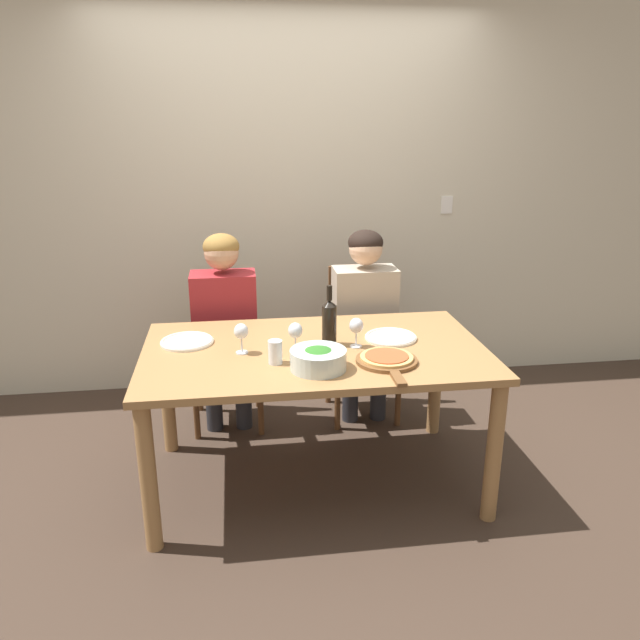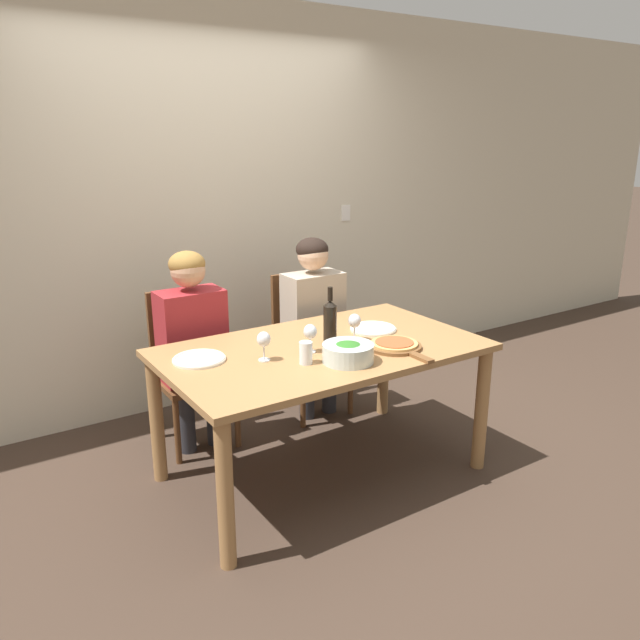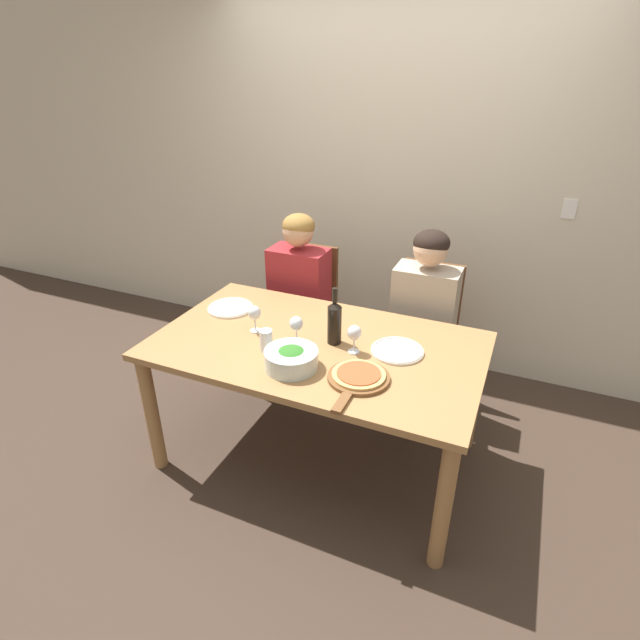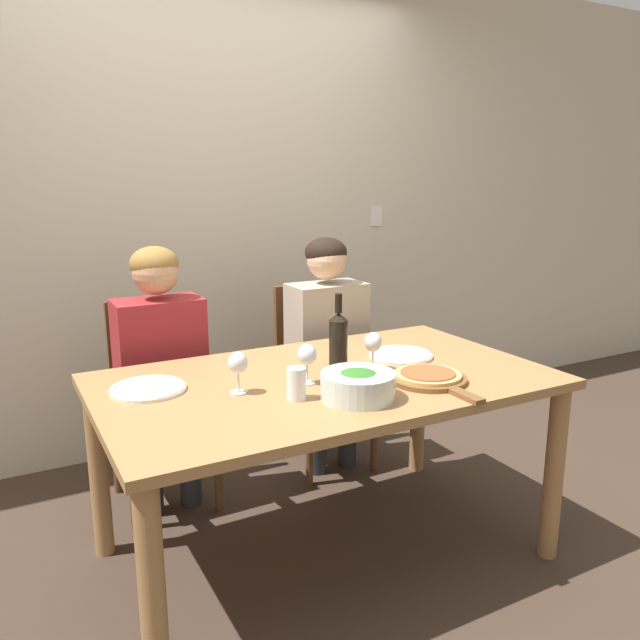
{
  "view_description": "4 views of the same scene",
  "coord_description": "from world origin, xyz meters",
  "px_view_note": "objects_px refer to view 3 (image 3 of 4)",
  "views": [
    {
      "loc": [
        -0.37,
        -2.85,
        1.87
      ],
      "look_at": [
        0.04,
        0.08,
        0.87
      ],
      "focal_mm": 35.0,
      "sensor_mm": 36.0,
      "label": 1
    },
    {
      "loc": [
        -1.73,
        -2.61,
        1.85
      ],
      "look_at": [
        0.05,
        0.09,
        0.87
      ],
      "focal_mm": 35.0,
      "sensor_mm": 36.0,
      "label": 2
    },
    {
      "loc": [
        0.91,
        -2.05,
        2.05
      ],
      "look_at": [
        0.01,
        0.01,
        0.89
      ],
      "focal_mm": 28.0,
      "sensor_mm": 36.0,
      "label": 3
    },
    {
      "loc": [
        -1.09,
        -1.97,
        1.5
      ],
      "look_at": [
        0.06,
        0.15,
        0.94
      ],
      "focal_mm": 35.0,
      "sensor_mm": 36.0,
      "label": 4
    }
  ],
  "objects_px": {
    "chair_right": "(425,333)",
    "dinner_plate_left": "(231,308)",
    "wine_glass_left": "(255,314)",
    "person_woman": "(298,286)",
    "wine_glass_centre": "(296,325)",
    "dinner_plate_right": "(397,350)",
    "pizza_on_board": "(358,377)",
    "water_tumbler": "(266,340)",
    "wine_glass_right": "(354,334)",
    "broccoli_bowl": "(291,359)",
    "chair_left": "(306,309)",
    "wine_bottle": "(335,321)",
    "person_man": "(424,308)"
  },
  "relations": [
    {
      "from": "chair_right",
      "to": "dinner_plate_left",
      "type": "distance_m",
      "value": 1.25
    },
    {
      "from": "broccoli_bowl",
      "to": "water_tumbler",
      "type": "xyz_separation_m",
      "value": [
        -0.19,
        0.09,
        0.01
      ]
    },
    {
      "from": "person_man",
      "to": "dinner_plate_left",
      "type": "distance_m",
      "value": 1.16
    },
    {
      "from": "wine_bottle",
      "to": "dinner_plate_right",
      "type": "distance_m",
      "value": 0.35
    },
    {
      "from": "dinner_plate_right",
      "to": "wine_glass_left",
      "type": "bearing_deg",
      "value": -172.86
    },
    {
      "from": "chair_left",
      "to": "water_tumbler",
      "type": "relative_size",
      "value": 8.39
    },
    {
      "from": "chair_left",
      "to": "wine_glass_centre",
      "type": "distance_m",
      "value": 0.99
    },
    {
      "from": "person_woman",
      "to": "wine_bottle",
      "type": "distance_m",
      "value": 0.85
    },
    {
      "from": "chair_right",
      "to": "dinner_plate_right",
      "type": "relative_size",
      "value": 3.53
    },
    {
      "from": "wine_bottle",
      "to": "wine_glass_centre",
      "type": "bearing_deg",
      "value": -155.61
    },
    {
      "from": "wine_glass_left",
      "to": "wine_glass_right",
      "type": "bearing_deg",
      "value": 0.73
    },
    {
      "from": "person_woman",
      "to": "wine_glass_centre",
      "type": "relative_size",
      "value": 7.97
    },
    {
      "from": "chair_right",
      "to": "wine_glass_centre",
      "type": "relative_size",
      "value": 6.22
    },
    {
      "from": "wine_bottle",
      "to": "pizza_on_board",
      "type": "distance_m",
      "value": 0.38
    },
    {
      "from": "wine_glass_centre",
      "to": "wine_bottle",
      "type": "bearing_deg",
      "value": 24.39
    },
    {
      "from": "chair_left",
      "to": "wine_glass_left",
      "type": "bearing_deg",
      "value": -83.71
    },
    {
      "from": "person_woman",
      "to": "dinner_plate_right",
      "type": "distance_m",
      "value": 1.05
    },
    {
      "from": "chair_right",
      "to": "water_tumbler",
      "type": "height_order",
      "value": "chair_right"
    },
    {
      "from": "pizza_on_board",
      "to": "water_tumbler",
      "type": "distance_m",
      "value": 0.52
    },
    {
      "from": "person_woman",
      "to": "pizza_on_board",
      "type": "xyz_separation_m",
      "value": [
        0.76,
        -0.93,
        0.05
      ]
    },
    {
      "from": "broccoli_bowl",
      "to": "dinner_plate_right",
      "type": "height_order",
      "value": "broccoli_bowl"
    },
    {
      "from": "wine_bottle",
      "to": "broccoli_bowl",
      "type": "height_order",
      "value": "wine_bottle"
    },
    {
      "from": "person_woman",
      "to": "wine_glass_centre",
      "type": "distance_m",
      "value": 0.82
    },
    {
      "from": "chair_right",
      "to": "pizza_on_board",
      "type": "relative_size",
      "value": 2.19
    },
    {
      "from": "pizza_on_board",
      "to": "water_tumbler",
      "type": "bearing_deg",
      "value": 172.48
    },
    {
      "from": "chair_right",
      "to": "dinner_plate_left",
      "type": "xyz_separation_m",
      "value": [
        -1.03,
        -0.65,
        0.27
      ]
    },
    {
      "from": "person_man",
      "to": "broccoli_bowl",
      "type": "xyz_separation_m",
      "value": [
        -0.42,
        -0.96,
        0.08
      ]
    },
    {
      "from": "dinner_plate_left",
      "to": "water_tumbler",
      "type": "distance_m",
      "value": 0.54
    },
    {
      "from": "wine_glass_right",
      "to": "broccoli_bowl",
      "type": "bearing_deg",
      "value": -131.65
    },
    {
      "from": "dinner_plate_left",
      "to": "wine_glass_left",
      "type": "xyz_separation_m",
      "value": [
        0.27,
        -0.18,
        0.1
      ]
    },
    {
      "from": "person_woman",
      "to": "wine_glass_centre",
      "type": "xyz_separation_m",
      "value": [
        0.35,
        -0.73,
        0.14
      ]
    },
    {
      "from": "wine_bottle",
      "to": "dinner_plate_left",
      "type": "height_order",
      "value": "wine_bottle"
    },
    {
      "from": "dinner_plate_right",
      "to": "water_tumbler",
      "type": "xyz_separation_m",
      "value": [
        -0.61,
        -0.25,
        0.05
      ]
    },
    {
      "from": "person_woman",
      "to": "dinner_plate_left",
      "type": "bearing_deg",
      "value": -108.8
    },
    {
      "from": "chair_right",
      "to": "broccoli_bowl",
      "type": "relative_size",
      "value": 3.65
    },
    {
      "from": "person_woman",
      "to": "dinner_plate_right",
      "type": "height_order",
      "value": "person_woman"
    },
    {
      "from": "pizza_on_board",
      "to": "wine_bottle",
      "type": "bearing_deg",
      "value": 129.81
    },
    {
      "from": "chair_left",
      "to": "person_man",
      "type": "distance_m",
      "value": 0.89
    },
    {
      "from": "dinner_plate_left",
      "to": "dinner_plate_right",
      "type": "relative_size",
      "value": 1.0
    },
    {
      "from": "wine_bottle",
      "to": "wine_glass_left",
      "type": "distance_m",
      "value": 0.44
    },
    {
      "from": "broccoli_bowl",
      "to": "wine_glass_right",
      "type": "xyz_separation_m",
      "value": [
        0.22,
        0.25,
        0.06
      ]
    },
    {
      "from": "chair_right",
      "to": "dinner_plate_right",
      "type": "distance_m",
      "value": 0.78
    },
    {
      "from": "chair_left",
      "to": "broccoli_bowl",
      "type": "xyz_separation_m",
      "value": [
        0.43,
        -1.07,
        0.31
      ]
    },
    {
      "from": "wine_bottle",
      "to": "pizza_on_board",
      "type": "xyz_separation_m",
      "value": [
        0.23,
        -0.28,
        -0.11
      ]
    },
    {
      "from": "chair_right",
      "to": "person_woman",
      "type": "relative_size",
      "value": 0.78
    },
    {
      "from": "chair_left",
      "to": "chair_right",
      "type": "xyz_separation_m",
      "value": [
        0.85,
        0.0,
        0.0
      ]
    },
    {
      "from": "dinner_plate_left",
      "to": "wine_glass_right",
      "type": "relative_size",
      "value": 1.76
    },
    {
      "from": "water_tumbler",
      "to": "chair_right",
      "type": "bearing_deg",
      "value": 58.22
    },
    {
      "from": "wine_bottle",
      "to": "dinner_plate_right",
      "type": "xyz_separation_m",
      "value": [
        0.33,
        0.04,
        -0.11
      ]
    },
    {
      "from": "wine_glass_left",
      "to": "wine_glass_centre",
      "type": "distance_m",
      "value": 0.26
    }
  ]
}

